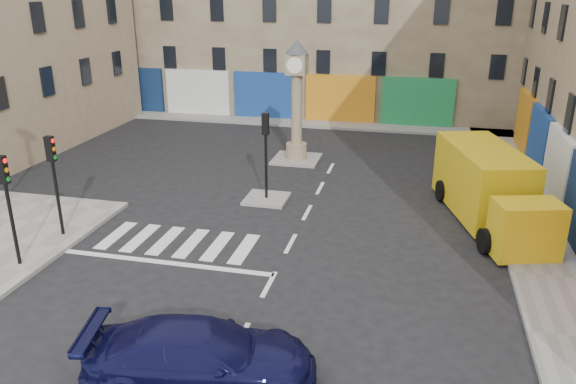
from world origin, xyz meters
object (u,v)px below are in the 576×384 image
(clock_pillar, at_px, (297,93))
(yellow_van, at_px, (489,188))
(traffic_light_left_near, at_px, (7,193))
(traffic_light_island, at_px, (266,142))
(traffic_light_left_far, at_px, (53,170))
(navy_sedan, at_px, (201,356))

(clock_pillar, bearing_deg, yellow_van, -34.04)
(traffic_light_left_near, xyz_separation_m, traffic_light_island, (6.30, 7.80, -0.03))
(traffic_light_left_far, distance_m, clock_pillar, 13.05)
(navy_sedan, bearing_deg, yellow_van, -43.55)
(navy_sedan, bearing_deg, traffic_light_left_far, 39.62)
(traffic_light_left_near, relative_size, clock_pillar, 0.61)
(traffic_light_island, bearing_deg, traffic_light_left_far, -139.40)
(clock_pillar, height_order, navy_sedan, clock_pillar)
(traffic_light_left_near, height_order, traffic_light_island, traffic_light_left_near)
(clock_pillar, bearing_deg, navy_sedan, -84.59)
(clock_pillar, bearing_deg, traffic_light_island, -90.00)
(navy_sedan, height_order, yellow_van, yellow_van)
(traffic_light_left_near, xyz_separation_m, clock_pillar, (6.30, 13.80, 0.93))
(traffic_light_left_far, bearing_deg, traffic_light_left_near, -90.00)
(traffic_light_left_far, distance_m, navy_sedan, 10.42)
(traffic_light_island, bearing_deg, navy_sedan, -81.87)
(traffic_light_left_far, distance_m, yellow_van, 16.26)
(traffic_light_left_far, xyz_separation_m, traffic_light_island, (6.30, 5.40, -0.03))
(traffic_light_island, bearing_deg, yellow_van, -0.63)
(traffic_light_left_far, relative_size, yellow_van, 0.47)
(traffic_light_left_near, relative_size, navy_sedan, 0.69)
(clock_pillar, distance_m, yellow_van, 11.11)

